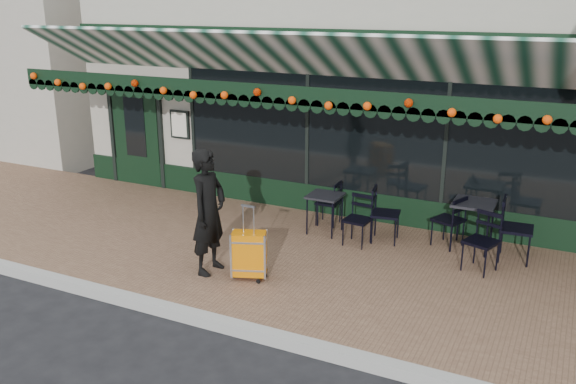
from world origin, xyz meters
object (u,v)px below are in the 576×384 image
at_px(cafe_table_a, 474,207).
at_px(chair_b_front, 357,220).
at_px(chair_b_left, 328,203).
at_px(chair_b_right, 386,214).
at_px(suitcase, 249,255).
at_px(chair_a_right, 516,229).
at_px(chair_a_front, 481,242).
at_px(cafe_table_b, 325,199).
at_px(chair_a_left, 448,220).
at_px(woman, 209,212).

height_order(cafe_table_a, chair_b_front, chair_b_front).
distance_m(chair_b_left, chair_b_right, 1.15).
relative_size(chair_b_left, chair_b_right, 0.86).
relative_size(cafe_table_a, chair_b_right, 0.85).
distance_m(suitcase, chair_a_right, 3.89).
xyz_separation_m(chair_a_front, chair_b_front, (-1.88, 0.16, -0.03)).
distance_m(cafe_table_b, chair_b_right, 1.02).
bearing_deg(chair_a_left, chair_a_front, 61.15).
bearing_deg(chair_b_left, woman, -18.62).
distance_m(chair_a_right, chair_b_right, 1.93).
distance_m(cafe_table_a, chair_a_left, 0.44).
bearing_deg(woman, cafe_table_b, -21.57).
distance_m(chair_a_left, chair_b_front, 1.40).
bearing_deg(chair_a_front, cafe_table_a, 127.32).
xyz_separation_m(suitcase, chair_a_right, (3.18, 2.23, 0.13)).
relative_size(chair_a_front, chair_b_front, 1.08).
bearing_deg(suitcase, woman, 161.57).
bearing_deg(cafe_table_a, chair_a_right, -13.70).
xyz_separation_m(suitcase, chair_b_left, (0.16, 2.44, 0.03)).
height_order(chair_a_left, chair_b_left, chair_a_left).
height_order(chair_a_right, chair_b_front, chair_a_right).
bearing_deg(chair_b_front, chair_b_right, 48.25).
distance_m(chair_a_right, chair_b_left, 3.03).
distance_m(suitcase, cafe_table_a, 3.50).
height_order(chair_a_right, chair_b_left, chair_a_right).
distance_m(cafe_table_a, cafe_table_b, 2.31).
height_order(suitcase, chair_a_left, suitcase).
xyz_separation_m(chair_a_right, chair_b_front, (-2.28, -0.44, -0.08)).
height_order(woman, suitcase, woman).
bearing_deg(cafe_table_b, chair_b_front, -21.92).
distance_m(cafe_table_b, chair_b_left, 0.44).
bearing_deg(suitcase, chair_a_right, 13.84).
bearing_deg(suitcase, chair_b_front, 41.92).
height_order(woman, cafe_table_a, woman).
bearing_deg(chair_b_right, chair_b_front, 123.91).
height_order(chair_a_left, chair_a_right, chair_a_right).
bearing_deg(chair_a_left, chair_b_front, -44.80).
relative_size(woman, chair_a_left, 2.12).
xyz_separation_m(woman, chair_a_right, (3.79, 2.26, -0.40)).
relative_size(chair_a_left, chair_a_front, 0.98).
bearing_deg(chair_a_left, woman, -28.11).
bearing_deg(chair_b_left, cafe_table_a, 87.50).
xyz_separation_m(cafe_table_b, chair_a_front, (2.54, -0.43, -0.15)).
height_order(cafe_table_b, chair_b_front, chair_b_front).
height_order(cafe_table_a, chair_b_right, chair_b_right).
height_order(suitcase, chair_a_right, suitcase).
height_order(woman, chair_a_right, woman).
xyz_separation_m(cafe_table_b, chair_a_right, (2.93, 0.18, -0.10)).
relative_size(cafe_table_a, chair_a_right, 0.79).
height_order(cafe_table_a, cafe_table_b, cafe_table_a).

